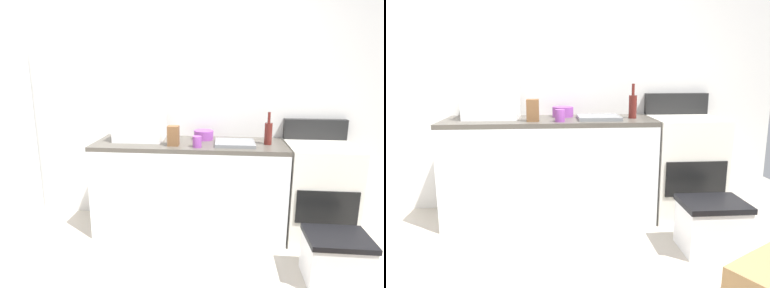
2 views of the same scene
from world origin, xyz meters
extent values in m
cube|color=silver|center=(0.00, 1.55, 1.30)|extent=(5.00, 0.10, 2.60)
cube|color=silver|center=(0.30, 1.20, 0.43)|extent=(1.80, 0.60, 0.86)
cube|color=#4C473F|center=(0.30, 1.20, 0.88)|extent=(1.80, 0.60, 0.04)
cube|color=silver|center=(1.52, 1.20, 0.45)|extent=(0.60, 0.60, 0.90)
cube|color=black|center=(1.52, 0.90, 0.42)|extent=(0.52, 0.02, 0.30)
cube|color=black|center=(1.52, 1.46, 1.00)|extent=(0.60, 0.08, 0.20)
cube|color=white|center=(-0.19, 1.26, 1.04)|extent=(0.46, 0.34, 0.27)
cube|color=slate|center=(0.73, 1.14, 0.92)|extent=(0.36, 0.32, 0.03)
cylinder|color=#591E19|center=(1.03, 1.18, 1.00)|extent=(0.07, 0.07, 0.20)
cylinder|color=#591E19|center=(1.03, 1.18, 1.15)|extent=(0.03, 0.03, 0.10)
cylinder|color=purple|center=(0.39, 1.01, 0.95)|extent=(0.08, 0.08, 0.10)
cube|color=brown|center=(0.17, 1.06, 0.99)|extent=(0.10, 0.10, 0.18)
cylinder|color=purple|center=(0.43, 1.34, 0.95)|extent=(0.19, 0.19, 0.09)
cube|color=silver|center=(1.48, 0.49, 0.17)|extent=(0.44, 0.34, 0.34)
cube|color=black|center=(1.48, 0.49, 0.36)|extent=(0.46, 0.36, 0.04)
camera|label=1|loc=(0.62, -1.75, 1.57)|focal=29.90mm
camera|label=2|loc=(0.31, -1.85, 1.29)|focal=33.08mm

